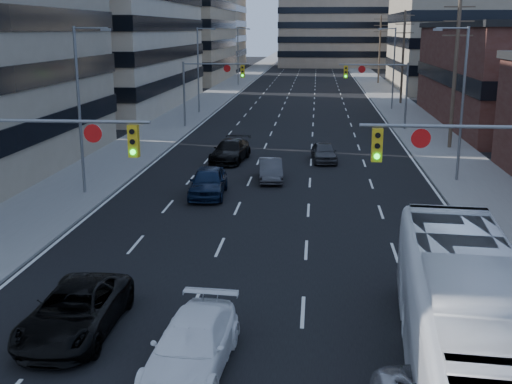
{
  "coord_description": "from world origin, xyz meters",
  "views": [
    {
      "loc": [
        2.08,
        -13.11,
        8.86
      ],
      "look_at": [
        -0.37,
        12.91,
        2.2
      ],
      "focal_mm": 45.0,
      "sensor_mm": 36.0,
      "label": 1
    }
  ],
  "objects_px": {
    "white_van": "(192,346)",
    "transit_bus": "(468,323)",
    "black_pickup": "(75,311)",
    "sedan_blue": "(208,182)"
  },
  "relations": [
    {
      "from": "transit_bus",
      "to": "sedan_blue",
      "type": "xyz_separation_m",
      "value": [
        -9.69,
        18.31,
        -0.92
      ]
    },
    {
      "from": "black_pickup",
      "to": "sedan_blue",
      "type": "distance_m",
      "value": 16.54
    },
    {
      "from": "black_pickup",
      "to": "transit_bus",
      "type": "relative_size",
      "value": 0.42
    },
    {
      "from": "white_van",
      "to": "transit_bus",
      "type": "relative_size",
      "value": 0.39
    },
    {
      "from": "black_pickup",
      "to": "transit_bus",
      "type": "distance_m",
      "value": 11.13
    },
    {
      "from": "white_van",
      "to": "transit_bus",
      "type": "height_order",
      "value": "transit_bus"
    },
    {
      "from": "transit_bus",
      "to": "white_van",
      "type": "bearing_deg",
      "value": -176.08
    },
    {
      "from": "transit_bus",
      "to": "sedan_blue",
      "type": "bearing_deg",
      "value": 122.31
    },
    {
      "from": "sedan_blue",
      "to": "white_van",
      "type": "bearing_deg",
      "value": -84.83
    },
    {
      "from": "white_van",
      "to": "transit_bus",
      "type": "distance_m",
      "value": 7.13
    }
  ]
}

